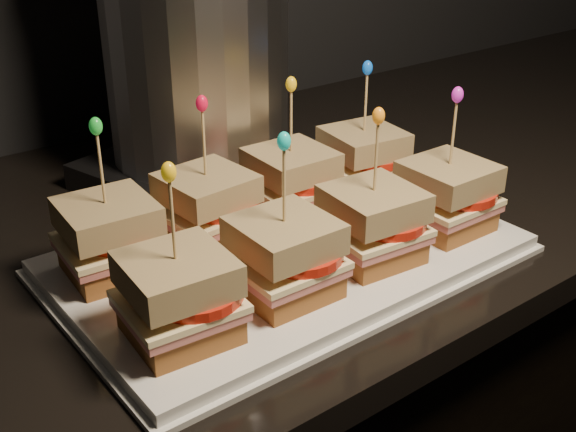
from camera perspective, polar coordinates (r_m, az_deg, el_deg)
cabinet at (r=1.29m, az=6.39°, el=-15.99°), size 2.35×0.65×0.91m
granite_slab at (r=1.04m, az=7.68°, el=3.71°), size 2.39×0.69×0.03m
platter at (r=0.75m, az=-0.00°, el=-3.14°), size 0.46×0.28×0.02m
platter_rim at (r=0.75m, az=-0.00°, el=-3.54°), size 0.47×0.30×0.01m
sandwich_0_bread_bot at (r=0.72m, az=-13.69°, el=-3.51°), size 0.09×0.09×0.02m
sandwich_0_ham at (r=0.71m, az=-13.82°, el=-2.43°), size 0.10×0.09×0.01m
sandwich_0_cheese at (r=0.71m, az=-13.88°, el=-1.94°), size 0.10×0.10×0.01m
sandwich_0_tomato at (r=0.71m, az=-12.87°, el=-1.31°), size 0.08×0.08×0.01m
sandwich_0_bread_top at (r=0.70m, az=-14.11°, el=-0.04°), size 0.09×0.09×0.03m
sandwich_0_pick at (r=0.68m, az=-14.52°, el=3.30°), size 0.00×0.00×0.09m
sandwich_0_frill at (r=0.66m, az=-14.95°, el=6.87°), size 0.01×0.01×0.02m
sandwich_1_bread_bot at (r=0.76m, az=-6.28°, el=-1.09°), size 0.09×0.09×0.02m
sandwich_1_ham at (r=0.76m, az=-6.34°, el=-0.06°), size 0.10×0.09×0.01m
sandwich_1_cheese at (r=0.75m, az=-6.36°, el=0.42°), size 0.10×0.10×0.01m
sandwich_1_tomato at (r=0.75m, az=-5.37°, el=1.02°), size 0.08×0.08×0.01m
sandwich_1_bread_top at (r=0.74m, az=-6.46°, el=2.24°), size 0.09×0.09×0.03m
sandwich_1_pick at (r=0.73m, az=-6.64°, el=5.44°), size 0.00×0.00×0.09m
sandwich_1_frill at (r=0.71m, az=-6.83°, el=8.83°), size 0.01×0.01×0.02m
sandwich_2_bread_bot at (r=0.82m, az=0.24°, el=1.05°), size 0.08×0.08×0.02m
sandwich_2_ham at (r=0.81m, az=0.24°, el=2.03°), size 0.09×0.09×0.01m
sandwich_2_cheese at (r=0.81m, az=0.24°, el=2.48°), size 0.09×0.09×0.01m
sandwich_2_tomato at (r=0.81m, az=1.17°, el=3.04°), size 0.08×0.08×0.01m
sandwich_2_bread_top at (r=0.80m, az=0.24°, el=4.21°), size 0.09×0.09×0.03m
sandwich_2_pick at (r=0.78m, az=0.25°, el=7.21°), size 0.00×0.00×0.09m
sandwich_2_frill at (r=0.77m, az=0.25°, el=10.38°), size 0.01×0.01×0.02m
sandwich_3_bread_bot at (r=0.88m, az=5.87°, el=2.89°), size 0.09×0.09×0.02m
sandwich_3_ham at (r=0.88m, az=5.91°, el=3.81°), size 0.10×0.10×0.01m
sandwich_3_cheese at (r=0.87m, az=5.93°, el=4.23°), size 0.10×0.10×0.01m
sandwich_3_tomato at (r=0.88m, az=6.80°, el=4.74°), size 0.08×0.08×0.01m
sandwich_3_bread_top at (r=0.87m, az=6.01°, el=5.84°), size 0.09×0.09×0.03m
sandwich_3_pick at (r=0.85m, az=6.15°, el=8.64°), size 0.00×0.00×0.09m
sandwich_3_frill at (r=0.84m, az=6.30°, el=11.57°), size 0.01×0.01×0.02m
sandwich_4_bread_bot at (r=0.62m, az=-8.47°, el=-8.41°), size 0.09×0.09×0.02m
sandwich_4_ham at (r=0.61m, az=-8.57°, el=-7.22°), size 0.10×0.09×0.01m
sandwich_4_cheese at (r=0.61m, az=-8.61°, el=-6.66°), size 0.10×0.10×0.01m
sandwich_4_tomato at (r=0.60m, az=-7.38°, el=-5.95°), size 0.08×0.08×0.01m
sandwich_4_bread_top at (r=0.59m, az=-8.78°, el=-4.53°), size 0.09×0.09×0.03m
sandwich_4_pick at (r=0.57m, az=-9.08°, el=-0.72°), size 0.00×0.00×0.09m
sandwich_4_frill at (r=0.55m, az=-9.41°, el=3.45°), size 0.01×0.01×0.02m
sandwich_5_bread_bot at (r=0.67m, az=-0.29°, el=-5.23°), size 0.08×0.08×0.02m
sandwich_5_ham at (r=0.66m, az=-0.29°, el=-4.09°), size 0.09×0.09×0.01m
sandwich_5_cheese at (r=0.66m, az=-0.29°, el=-3.57°), size 0.09×0.09×0.01m
sandwich_5_tomato at (r=0.65m, az=0.86°, el=-2.88°), size 0.08×0.08×0.01m
sandwich_5_bread_top at (r=0.64m, az=-0.30°, el=-1.54°), size 0.08×0.08×0.03m
sandwich_5_pick at (r=0.62m, az=-0.31°, el=2.06°), size 0.00×0.00×0.09m
sandwich_5_frill at (r=0.61m, az=-0.32°, el=5.93°), size 0.01×0.01×0.02m
sandwich_6_bread_bot at (r=0.73m, az=6.57°, el=-2.46°), size 0.09×0.09×0.02m
sandwich_6_ham at (r=0.72m, az=6.63°, el=-1.39°), size 0.10×0.10×0.01m
sandwich_6_cheese at (r=0.72m, az=6.66°, el=-0.90°), size 0.10×0.10×0.01m
sandwich_6_tomato at (r=0.72m, az=7.71°, el=-0.27°), size 0.08×0.08×0.01m
sandwich_6_bread_top at (r=0.71m, az=6.77°, el=0.99°), size 0.09×0.09×0.03m
sandwich_6_pick at (r=0.69m, az=6.96°, el=4.31°), size 0.00×0.00×0.09m
sandwich_6_frill at (r=0.67m, az=7.17°, el=7.86°), size 0.01×0.01×0.02m
sandwich_7_bread_bot at (r=0.80m, az=12.25°, el=-0.13°), size 0.08×0.08×0.02m
sandwich_7_ham at (r=0.80m, az=12.36°, el=0.86°), size 0.09×0.09×0.01m
sandwich_7_cheese at (r=0.79m, az=12.40°, el=1.32°), size 0.09×0.09×0.01m
sandwich_7_tomato at (r=0.79m, az=13.35°, el=1.88°), size 0.08×0.08×0.01m
sandwich_7_bread_top at (r=0.78m, az=12.59°, el=3.06°), size 0.08×0.08×0.03m
sandwich_7_pick at (r=0.77m, az=12.91°, el=6.10°), size 0.00×0.00×0.09m
sandwich_7_frill at (r=0.75m, az=13.25°, el=9.31°), size 0.01×0.01×0.02m
appliance_base at (r=0.96m, az=-6.73°, el=4.00°), size 0.32×0.29×0.03m
appliance_body at (r=0.91m, az=-7.28°, el=13.58°), size 0.23×0.23×0.29m
appliance at (r=0.91m, az=-7.26°, el=13.23°), size 0.27×0.23×0.35m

